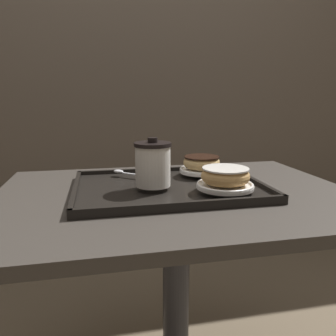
# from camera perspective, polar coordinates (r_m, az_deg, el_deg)

# --- Properties ---
(wall_behind) EXTENTS (8.00, 0.05, 2.40)m
(wall_behind) POSITION_cam_1_polar(r_m,az_deg,el_deg) (1.99, -6.11, 17.89)
(wall_behind) COLOR brown
(wall_behind) RESTS_ON ground_plane
(cafe_table) EXTENTS (1.00, 0.71, 0.74)m
(cafe_table) POSITION_cam_1_polar(r_m,az_deg,el_deg) (0.99, 1.45, -13.05)
(cafe_table) COLOR #38332D
(cafe_table) RESTS_ON ground_plane
(serving_tray) EXTENTS (0.53, 0.39, 0.02)m
(serving_tray) POSITION_cam_1_polar(r_m,az_deg,el_deg) (0.95, 0.00, -3.37)
(serving_tray) COLOR black
(serving_tray) RESTS_ON cafe_table
(coffee_cup_front) EXTENTS (0.10, 0.10, 0.13)m
(coffee_cup_front) POSITION_cam_1_polar(r_m,az_deg,el_deg) (0.89, -2.66, 0.71)
(coffee_cup_front) COLOR white
(coffee_cup_front) RESTS_ON serving_tray
(plate_with_chocolate_donut) EXTENTS (0.15, 0.15, 0.01)m
(plate_with_chocolate_donut) POSITION_cam_1_polar(r_m,az_deg,el_deg) (0.89, 9.88, -3.01)
(plate_with_chocolate_donut) COLOR white
(plate_with_chocolate_donut) RESTS_ON serving_tray
(donut_chocolate_glazed) EXTENTS (0.13, 0.13, 0.04)m
(donut_chocolate_glazed) POSITION_cam_1_polar(r_m,az_deg,el_deg) (0.88, 9.95, -1.25)
(donut_chocolate_glazed) COLOR tan
(donut_chocolate_glazed) RESTS_ON plate_with_chocolate_donut
(plate_with_plain_donut) EXTENTS (0.14, 0.14, 0.01)m
(plate_with_plain_donut) POSITION_cam_1_polar(r_m,az_deg,el_deg) (1.06, 5.83, -0.35)
(plate_with_plain_donut) COLOR white
(plate_with_plain_donut) RESTS_ON serving_tray
(donut_plain) EXTENTS (0.12, 0.12, 0.04)m
(donut_plain) POSITION_cam_1_polar(r_m,az_deg,el_deg) (1.06, 5.86, 1.05)
(donut_plain) COLOR #DBB270
(donut_plain) RESTS_ON plate_with_plain_donut
(spoon) EXTENTS (0.12, 0.10, 0.01)m
(spoon) POSITION_cam_1_polar(r_m,az_deg,el_deg) (1.05, -7.74, -0.75)
(spoon) COLOR silver
(spoon) RESTS_ON serving_tray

